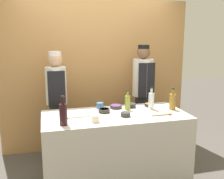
{
  "coord_description": "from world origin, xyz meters",
  "views": [
    {
      "loc": [
        -0.82,
        -2.99,
        1.83
      ],
      "look_at": [
        0.0,
        0.16,
        1.16
      ],
      "focal_mm": 42.0,
      "sensor_mm": 36.0,
      "label": 1
    }
  ],
  "objects_px": {
    "sauce_bowl_red": "(131,105)",
    "bottle_oil": "(127,102)",
    "sauce_bowl_brown": "(104,110)",
    "sauce_bowl_purple": "(116,106)",
    "bottle_wine": "(63,114)",
    "cutting_board": "(74,115)",
    "bottle_clear": "(151,100)",
    "chef_left": "(57,101)",
    "chef_right": "(143,94)",
    "cup_blue": "(100,106)",
    "cup_cream": "(95,119)",
    "wooden_spoon": "(166,114)",
    "bottle_vinegar": "(172,101)",
    "sauce_bowl_orange": "(149,105)",
    "sauce_bowl_yellow": "(125,114)"
  },
  "relations": [
    {
      "from": "sauce_bowl_orange",
      "to": "bottle_wine",
      "type": "distance_m",
      "value": 1.29
    },
    {
      "from": "cup_cream",
      "to": "cutting_board",
      "type": "bearing_deg",
      "value": 123.98
    },
    {
      "from": "sauce_bowl_brown",
      "to": "chef_left",
      "type": "height_order",
      "value": "chef_left"
    },
    {
      "from": "bottle_oil",
      "to": "bottle_vinegar",
      "type": "bearing_deg",
      "value": -13.31
    },
    {
      "from": "cup_cream",
      "to": "chef_right",
      "type": "height_order",
      "value": "chef_right"
    },
    {
      "from": "sauce_bowl_purple",
      "to": "bottle_vinegar",
      "type": "relative_size",
      "value": 0.55
    },
    {
      "from": "cutting_board",
      "to": "chef_right",
      "type": "height_order",
      "value": "chef_right"
    },
    {
      "from": "sauce_bowl_red",
      "to": "chef_left",
      "type": "relative_size",
      "value": 0.08
    },
    {
      "from": "chef_right",
      "to": "bottle_clear",
      "type": "bearing_deg",
      "value": -101.95
    },
    {
      "from": "cutting_board",
      "to": "cup_cream",
      "type": "relative_size",
      "value": 3.95
    },
    {
      "from": "bottle_wine",
      "to": "cup_cream",
      "type": "distance_m",
      "value": 0.36
    },
    {
      "from": "chef_left",
      "to": "sauce_bowl_brown",
      "type": "bearing_deg",
      "value": -51.34
    },
    {
      "from": "wooden_spoon",
      "to": "bottle_vinegar",
      "type": "bearing_deg",
      "value": 47.34
    },
    {
      "from": "cup_cream",
      "to": "bottle_oil",
      "type": "bearing_deg",
      "value": 37.59
    },
    {
      "from": "bottle_wine",
      "to": "bottle_oil",
      "type": "bearing_deg",
      "value": 25.29
    },
    {
      "from": "bottle_wine",
      "to": "cup_blue",
      "type": "xyz_separation_m",
      "value": [
        0.52,
        0.54,
        -0.09
      ]
    },
    {
      "from": "sauce_bowl_brown",
      "to": "cup_cream",
      "type": "bearing_deg",
      "value": -117.94
    },
    {
      "from": "cup_cream",
      "to": "chef_left",
      "type": "xyz_separation_m",
      "value": [
        -0.37,
        1.03,
        -0.03
      ]
    },
    {
      "from": "cup_cream",
      "to": "cup_blue",
      "type": "bearing_deg",
      "value": 72.5
    },
    {
      "from": "bottle_clear",
      "to": "chef_left",
      "type": "height_order",
      "value": "chef_left"
    },
    {
      "from": "bottle_clear",
      "to": "cup_blue",
      "type": "height_order",
      "value": "bottle_clear"
    },
    {
      "from": "sauce_bowl_brown",
      "to": "cup_blue",
      "type": "relative_size",
      "value": 1.57
    },
    {
      "from": "sauce_bowl_purple",
      "to": "bottle_wine",
      "type": "relative_size",
      "value": 0.48
    },
    {
      "from": "sauce_bowl_yellow",
      "to": "chef_right",
      "type": "height_order",
      "value": "chef_right"
    },
    {
      "from": "sauce_bowl_yellow",
      "to": "bottle_clear",
      "type": "bearing_deg",
      "value": 28.58
    },
    {
      "from": "sauce_bowl_red",
      "to": "bottle_oil",
      "type": "height_order",
      "value": "bottle_oil"
    },
    {
      "from": "bottle_wine",
      "to": "sauce_bowl_yellow",
      "type": "bearing_deg",
      "value": 9.63
    },
    {
      "from": "sauce_bowl_brown",
      "to": "chef_right",
      "type": "height_order",
      "value": "chef_right"
    },
    {
      "from": "bottle_clear",
      "to": "cup_blue",
      "type": "bearing_deg",
      "value": 164.43
    },
    {
      "from": "sauce_bowl_yellow",
      "to": "cutting_board",
      "type": "height_order",
      "value": "sauce_bowl_yellow"
    },
    {
      "from": "bottle_clear",
      "to": "chef_right",
      "type": "distance_m",
      "value": 0.7
    },
    {
      "from": "sauce_bowl_red",
      "to": "sauce_bowl_brown",
      "type": "height_order",
      "value": "sauce_bowl_red"
    },
    {
      "from": "bottle_clear",
      "to": "bottle_oil",
      "type": "xyz_separation_m",
      "value": [
        -0.31,
        0.04,
        -0.01
      ]
    },
    {
      "from": "cup_cream",
      "to": "chef_right",
      "type": "relative_size",
      "value": 0.05
    },
    {
      "from": "cutting_board",
      "to": "wooden_spoon",
      "type": "distance_m",
      "value": 1.11
    },
    {
      "from": "bottle_wine",
      "to": "cutting_board",
      "type": "bearing_deg",
      "value": 64.66
    },
    {
      "from": "sauce_bowl_brown",
      "to": "chef_left",
      "type": "xyz_separation_m",
      "value": [
        -0.55,
        0.69,
        -0.01
      ]
    },
    {
      "from": "cutting_board",
      "to": "bottle_oil",
      "type": "bearing_deg",
      "value": 6.99
    },
    {
      "from": "sauce_bowl_orange",
      "to": "bottle_wine",
      "type": "height_order",
      "value": "bottle_wine"
    },
    {
      "from": "sauce_bowl_orange",
      "to": "cup_cream",
      "type": "relative_size",
      "value": 1.3
    },
    {
      "from": "sauce_bowl_yellow",
      "to": "chef_right",
      "type": "distance_m",
      "value": 1.08
    },
    {
      "from": "wooden_spoon",
      "to": "sauce_bowl_purple",
      "type": "bearing_deg",
      "value": 137.49
    },
    {
      "from": "cup_blue",
      "to": "sauce_bowl_orange",
      "type": "bearing_deg",
      "value": -5.24
    },
    {
      "from": "cutting_board",
      "to": "sauce_bowl_brown",
      "type": "bearing_deg",
      "value": 5.48
    },
    {
      "from": "sauce_bowl_brown",
      "to": "sauce_bowl_purple",
      "type": "bearing_deg",
      "value": 38.05
    },
    {
      "from": "sauce_bowl_red",
      "to": "cutting_board",
      "type": "relative_size",
      "value": 0.38
    },
    {
      "from": "sauce_bowl_brown",
      "to": "cup_blue",
      "type": "distance_m",
      "value": 0.19
    },
    {
      "from": "bottle_clear",
      "to": "bottle_oil",
      "type": "distance_m",
      "value": 0.32
    },
    {
      "from": "sauce_bowl_purple",
      "to": "bottle_clear",
      "type": "bearing_deg",
      "value": -18.59
    },
    {
      "from": "sauce_bowl_red",
      "to": "cup_cream",
      "type": "height_order",
      "value": "cup_cream"
    }
  ]
}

